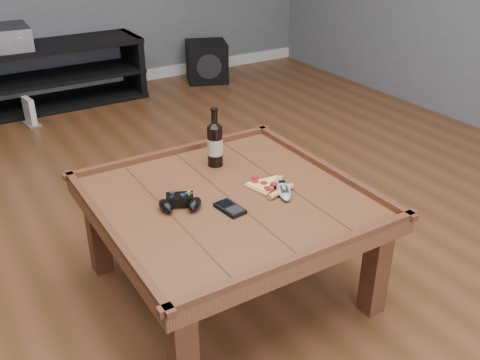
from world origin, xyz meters
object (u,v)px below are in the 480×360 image
pizza_slice (266,186)px  remote_control (284,190)px  coffee_table (229,210)px  subwoofer (207,62)px  beer_bottle (215,143)px  smartphone (230,208)px  media_console (54,75)px  game_console (30,113)px  game_controller (180,202)px

pizza_slice → remote_control: bearing=-76.2°
coffee_table → subwoofer: coffee_table is taller
coffee_table → subwoofer: (1.36, 2.70, -0.21)m
beer_bottle → smartphone: beer_bottle is taller
media_console → game_console: size_ratio=6.76×
smartphone → coffee_table: bearing=55.1°
smartphone → remote_control: (0.25, 0.00, 0.00)m
game_controller → media_console: bearing=110.2°
pizza_slice → game_console: (-0.46, 2.42, -0.36)m
media_console → coffee_table: bearing=-90.0°
remote_control → subwoofer: remote_control is taller
game_console → remote_control: bearing=-87.1°
remote_control → pizza_slice: bearing=145.0°
smartphone → subwoofer: smartphone is taller
coffee_table → game_console: coffee_table is taller
smartphone → game_controller: bearing=135.7°
beer_bottle → game_console: 2.21m
coffee_table → media_console: media_console is taller
beer_bottle → pizza_slice: bearing=-76.4°
beer_bottle → game_controller: 0.40m
coffee_table → pizza_slice: (0.17, -0.01, 0.07)m
game_console → media_console: bearing=41.5°
media_console → smartphone: size_ratio=10.66×
subwoofer → pizza_slice: bearing=-92.4°
remote_control → game_console: (-0.50, 2.49, -0.37)m
media_console → game_controller: bearing=-94.2°
subwoofer → coffee_table: bearing=-95.4°
subwoofer → game_controller: bearing=-98.9°
subwoofer → game_console: subwoofer is taller
game_controller → pizza_slice: game_controller is taller
media_console → beer_bottle: bearing=-87.7°
beer_bottle → remote_control: bearing=-73.5°
media_console → beer_bottle: 2.49m
game_console → subwoofer: bearing=1.7°
game_controller → remote_control: game_controller is taller
game_controller → pizza_slice: 0.37m
game_controller → subwoofer: game_controller is taller
remote_control → subwoofer: 3.03m
pizza_slice → remote_control: same height
remote_control → coffee_table: bearing=-175.2°
remote_control → game_console: 2.56m
media_console → game_console: bearing=-130.1°
coffee_table → beer_bottle: beer_bottle is taller
coffee_table → pizza_slice: 0.18m
smartphone → game_console: 2.53m
pizza_slice → smartphone: pizza_slice is taller
media_console → game_console: media_console is taller
media_console → subwoofer: bearing=-2.1°
smartphone → game_console: size_ratio=0.63×
smartphone → game_console: (-0.24, 2.49, -0.36)m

